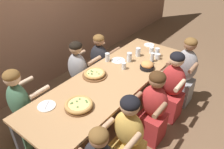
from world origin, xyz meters
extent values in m
plane|color=brown|center=(0.00, 0.00, 0.00)|extent=(18.00, 18.00, 0.00)
cube|color=tan|center=(0.00, 0.00, 0.75)|extent=(2.76, 0.89, 0.04)
cube|color=#4C4C51|center=(1.32, -0.39, 0.37)|extent=(0.07, 0.07, 0.73)
cube|color=#4C4C51|center=(-1.32, 0.39, 0.37)|extent=(0.07, 0.07, 0.73)
cube|color=#4C4C51|center=(1.32, 0.39, 0.37)|extent=(0.07, 0.07, 0.73)
cylinder|color=brown|center=(-0.73, -0.08, 0.78)|extent=(0.33, 0.33, 0.02)
torus|color=tan|center=(-0.73, -0.08, 0.82)|extent=(0.33, 0.33, 0.04)
cylinder|color=#E5C675|center=(-0.73, -0.08, 0.81)|extent=(0.27, 0.27, 0.04)
cylinder|color=#4C7A3D|center=(-0.72, -0.03, 0.83)|extent=(0.02, 0.02, 0.01)
cylinder|color=#4C7A3D|center=(-0.77, -0.01, 0.83)|extent=(0.02, 0.02, 0.01)
cylinder|color=#4C7A3D|center=(-0.78, -0.11, 0.83)|extent=(0.02, 0.02, 0.01)
cylinder|color=#4C7A3D|center=(-0.67, -0.03, 0.83)|extent=(0.02, 0.02, 0.01)
cylinder|color=#4C7A3D|center=(-0.65, -0.14, 0.83)|extent=(0.02, 0.02, 0.01)
cylinder|color=#4C7A3D|center=(-0.64, -0.11, 0.83)|extent=(0.02, 0.02, 0.01)
cylinder|color=#4C7A3D|center=(-0.78, -0.01, 0.83)|extent=(0.02, 0.02, 0.01)
cylinder|color=brown|center=(-0.11, 0.22, 0.78)|extent=(0.35, 0.35, 0.02)
torus|color=tan|center=(-0.11, 0.22, 0.82)|extent=(0.30, 0.30, 0.04)
cylinder|color=#E5C675|center=(-0.11, 0.22, 0.81)|extent=(0.25, 0.25, 0.04)
cylinder|color=#4C7A3D|center=(-0.17, 0.22, 0.83)|extent=(0.02, 0.02, 0.01)
cylinder|color=#4C7A3D|center=(-0.11, 0.15, 0.83)|extent=(0.02, 0.02, 0.01)
cylinder|color=#4C7A3D|center=(-0.19, 0.27, 0.83)|extent=(0.02, 0.02, 0.01)
cylinder|color=#4C7A3D|center=(-0.11, 0.29, 0.83)|extent=(0.02, 0.02, 0.01)
cylinder|color=#4C7A3D|center=(-0.12, 0.26, 0.83)|extent=(0.02, 0.02, 0.01)
cylinder|color=#4C7A3D|center=(-0.16, 0.23, 0.83)|extent=(0.02, 0.02, 0.01)
cylinder|color=#4C7A3D|center=(-0.09, 0.20, 0.83)|extent=(0.02, 0.02, 0.01)
cylinder|color=black|center=(0.51, -0.27, 0.80)|extent=(0.21, 0.21, 0.05)
cylinder|color=black|center=(0.66, -0.27, 0.81)|extent=(0.09, 0.02, 0.02)
ellipsoid|color=#D68E4C|center=(0.51, -0.27, 0.85)|extent=(0.18, 0.18, 0.10)
cylinder|color=white|center=(-0.95, 0.24, 0.78)|extent=(0.21, 0.21, 0.01)
cube|color=#B7B7BC|center=(-0.95, 0.24, 0.79)|extent=(0.13, 0.09, 0.01)
cylinder|color=white|center=(1.24, 0.10, 0.78)|extent=(0.18, 0.18, 0.01)
cube|color=#B7B7BC|center=(1.24, 0.10, 0.79)|extent=(0.07, 0.12, 0.01)
cylinder|color=white|center=(0.44, 0.21, 0.78)|extent=(0.22, 0.22, 0.01)
cube|color=#B7B7BC|center=(0.44, 0.21, 0.79)|extent=(0.16, 0.02, 0.01)
cylinder|color=silver|center=(0.87, -0.25, 0.82)|extent=(0.08, 0.08, 0.09)
cylinder|color=#1EA8DB|center=(0.87, -0.25, 0.81)|extent=(0.07, 0.07, 0.07)
cylinder|color=black|center=(0.89, -0.25, 0.83)|extent=(0.00, 0.01, 0.12)
cylinder|color=silver|center=(0.77, 0.05, 0.84)|extent=(0.08, 0.08, 0.14)
cylinder|color=black|center=(0.77, 0.05, 0.81)|extent=(0.07, 0.07, 0.08)
cylinder|color=silver|center=(0.75, -0.22, 0.85)|extent=(0.06, 0.06, 0.15)
cylinder|color=silver|center=(0.75, -0.22, 0.81)|extent=(0.05, 0.05, 0.07)
cylinder|color=silver|center=(0.33, 0.34, 0.84)|extent=(0.07, 0.07, 0.14)
cylinder|color=silver|center=(0.33, 0.34, 0.81)|extent=(0.06, 0.06, 0.08)
cylinder|color=silver|center=(0.94, -0.20, 0.85)|extent=(0.08, 0.08, 0.15)
cylinder|color=black|center=(0.94, -0.20, 0.81)|extent=(0.07, 0.07, 0.08)
cylinder|color=silver|center=(1.00, -0.07, 0.83)|extent=(0.08, 0.08, 0.11)
cylinder|color=black|center=(1.00, -0.07, 0.80)|extent=(0.07, 0.07, 0.06)
cylinder|color=silver|center=(0.53, 0.06, 0.85)|extent=(0.08, 0.08, 0.15)
cylinder|color=silver|center=(0.53, 0.06, 0.82)|extent=(0.07, 0.07, 0.10)
cylinder|color=silver|center=(0.29, 0.00, 0.83)|extent=(0.07, 0.07, 0.10)
cylinder|color=black|center=(0.29, 0.00, 0.80)|extent=(0.06, 0.06, 0.05)
cube|color=#B22D2D|center=(0.59, -0.67, 0.22)|extent=(0.32, 0.34, 0.43)
ellipsoid|color=#B22D2D|center=(0.59, -0.67, 0.68)|extent=(0.24, 0.36, 0.50)
sphere|color=beige|center=(0.59, -0.67, 1.03)|extent=(0.20, 0.20, 0.20)
ellipsoid|color=black|center=(0.59, -0.67, 1.06)|extent=(0.21, 0.21, 0.14)
cylinder|color=beige|center=(0.38, -0.84, 0.78)|extent=(0.28, 0.06, 0.06)
cylinder|color=beige|center=(0.38, -0.49, 0.78)|extent=(0.28, 0.06, 0.06)
ellipsoid|color=gold|center=(-0.57, -0.67, 0.67)|extent=(0.24, 0.36, 0.47)
sphere|color=tan|center=(-0.57, -0.67, 1.00)|extent=(0.21, 0.21, 0.21)
ellipsoid|color=black|center=(-0.57, -0.67, 1.03)|extent=(0.21, 0.21, 0.14)
cylinder|color=tan|center=(-0.78, -0.84, 0.76)|extent=(0.28, 0.06, 0.06)
cylinder|color=tan|center=(-0.78, -0.49, 0.76)|extent=(0.28, 0.06, 0.06)
cube|color=#232328|center=(0.51, 0.67, 0.22)|extent=(0.32, 0.34, 0.43)
ellipsoid|color=#232328|center=(0.51, 0.67, 0.66)|extent=(0.24, 0.36, 0.46)
sphere|color=#9E7051|center=(0.51, 0.67, 0.98)|extent=(0.19, 0.19, 0.19)
ellipsoid|color=brown|center=(0.51, 0.67, 1.01)|extent=(0.19, 0.19, 0.13)
cylinder|color=#9E7051|center=(0.71, 0.84, 0.75)|extent=(0.28, 0.06, 0.06)
cylinder|color=#9E7051|center=(0.71, 0.49, 0.75)|extent=(0.28, 0.06, 0.06)
sphere|color=#9E7051|center=(-1.06, -0.67, 0.97)|extent=(0.18, 0.18, 0.18)
ellipsoid|color=brown|center=(-1.06, -0.67, 1.00)|extent=(0.18, 0.18, 0.13)
cube|color=#B22D2D|center=(0.02, -0.67, 0.22)|extent=(0.32, 0.34, 0.43)
ellipsoid|color=#B22D2D|center=(0.02, -0.67, 0.67)|extent=(0.24, 0.36, 0.47)
sphere|color=#9E7051|center=(0.02, -0.67, 1.00)|extent=(0.20, 0.20, 0.20)
ellipsoid|color=#422814|center=(0.02, -0.67, 1.03)|extent=(0.21, 0.21, 0.14)
cylinder|color=#9E7051|center=(-0.18, -0.84, 0.76)|extent=(0.28, 0.06, 0.06)
cylinder|color=#9E7051|center=(-0.18, -0.49, 0.76)|extent=(0.28, 0.06, 0.06)
cube|color=#99999E|center=(1.06, -0.67, 0.22)|extent=(0.32, 0.34, 0.43)
ellipsoid|color=#99999E|center=(1.06, -0.67, 0.71)|extent=(0.24, 0.36, 0.56)
sphere|color=#9E7051|center=(1.06, -0.67, 1.08)|extent=(0.19, 0.19, 0.19)
ellipsoid|color=brown|center=(1.06, -0.67, 1.11)|extent=(0.20, 0.20, 0.13)
cylinder|color=#9E7051|center=(0.86, -0.84, 0.83)|extent=(0.28, 0.06, 0.06)
cylinder|color=#9E7051|center=(0.86, -0.49, 0.83)|extent=(0.28, 0.06, 0.06)
cube|color=#477556|center=(-1.05, 0.67, 0.22)|extent=(0.32, 0.34, 0.43)
ellipsoid|color=#477556|center=(-1.05, 0.67, 0.70)|extent=(0.24, 0.36, 0.53)
sphere|color=beige|center=(-1.05, 0.67, 1.05)|extent=(0.20, 0.20, 0.20)
ellipsoid|color=brown|center=(-1.05, 0.67, 1.09)|extent=(0.20, 0.20, 0.14)
cylinder|color=beige|center=(-0.85, 0.84, 0.80)|extent=(0.28, 0.06, 0.06)
cylinder|color=beige|center=(-0.85, 0.49, 0.80)|extent=(0.28, 0.06, 0.06)
cube|color=#99999E|center=(-0.02, 0.67, 0.22)|extent=(0.32, 0.34, 0.43)
ellipsoid|color=#99999E|center=(-0.02, 0.67, 0.69)|extent=(0.24, 0.36, 0.52)
sphere|color=tan|center=(-0.02, 0.67, 1.04)|extent=(0.19, 0.19, 0.19)
ellipsoid|color=black|center=(-0.02, 0.67, 1.08)|extent=(0.20, 0.20, 0.14)
cylinder|color=tan|center=(0.19, 0.84, 0.80)|extent=(0.28, 0.06, 0.06)
cylinder|color=tan|center=(0.19, 0.49, 0.80)|extent=(0.28, 0.06, 0.06)
camera|label=1|loc=(-2.02, -1.55, 2.47)|focal=35.00mm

